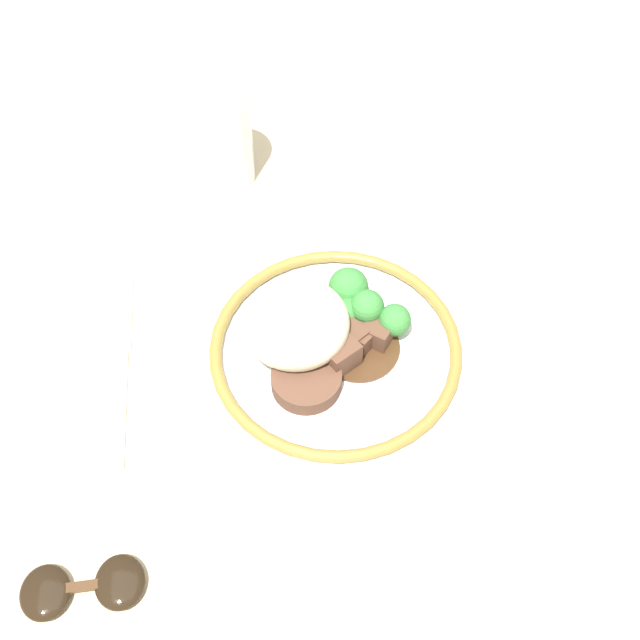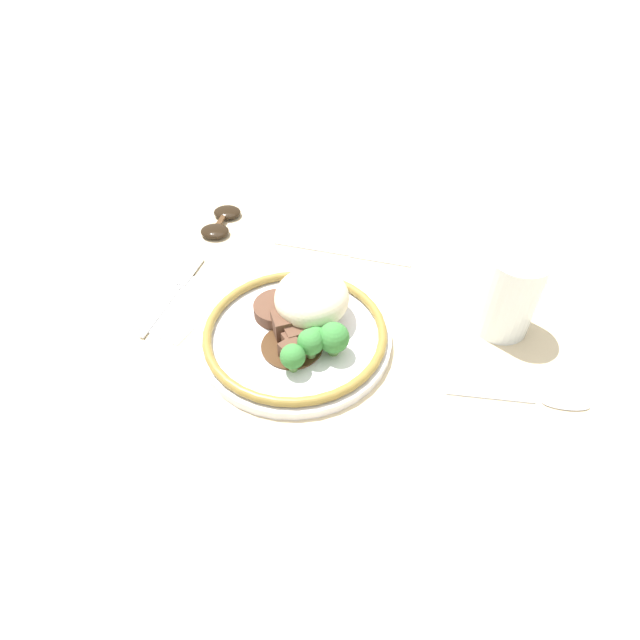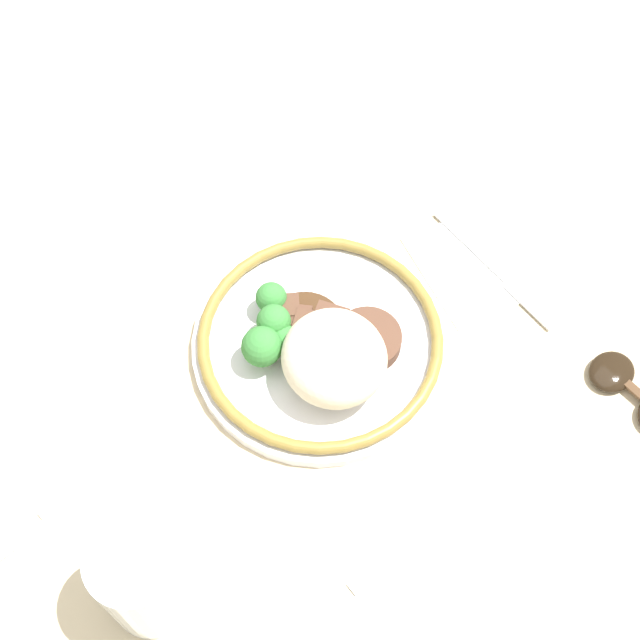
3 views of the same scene
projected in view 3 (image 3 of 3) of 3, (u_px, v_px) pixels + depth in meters
The scene contains 9 objects.
ground_plane at pixel (291, 370), 0.92m from camera, with size 8.00×8.00×0.00m, color tan.
dining_table at pixel (290, 361), 0.90m from camera, with size 1.58×1.17×0.04m.
napkin at pixel (489, 258), 0.94m from camera, with size 0.16×0.14×0.00m.
plate at pixel (322, 344), 0.86m from camera, with size 0.25×0.25×0.08m.
juice_glass at pixel (145, 579), 0.72m from camera, with size 0.08×0.08×0.11m.
fork at pixel (505, 279), 0.92m from camera, with size 0.03×0.18×0.00m.
knife at pixel (441, 518), 0.80m from camera, with size 0.22×0.03×0.00m.
spoon at pixel (28, 527), 0.79m from camera, with size 0.17×0.05×0.01m.
sunglasses at pixel (636, 393), 0.85m from camera, with size 0.06×0.11×0.01m.
Camera 3 is at (0.20, 0.36, 0.82)m, focal length 50.00 mm.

